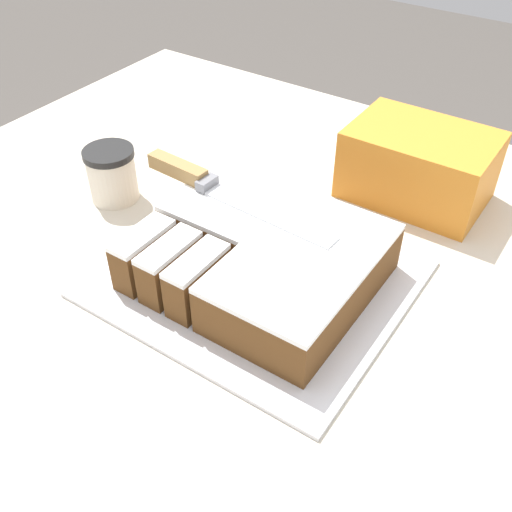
# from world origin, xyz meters

# --- Properties ---
(countertop) EXTENTS (1.40, 1.10, 0.89)m
(countertop) POSITION_xyz_m (0.00, 0.00, 0.45)
(countertop) COLOR beige
(countertop) RESTS_ON ground_plane
(cake_board) EXTENTS (0.38, 0.34, 0.01)m
(cake_board) POSITION_xyz_m (-0.06, -0.01, 0.90)
(cake_board) COLOR silver
(cake_board) RESTS_ON countertop
(cake) EXTENTS (0.30, 0.25, 0.07)m
(cake) POSITION_xyz_m (-0.05, -0.00, 0.93)
(cake) COLOR brown
(cake) RESTS_ON cake_board
(knife) EXTENTS (0.31, 0.04, 0.02)m
(knife) POSITION_xyz_m (-0.18, 0.04, 0.98)
(knife) COLOR silver
(knife) RESTS_ON cake
(coffee_cup) EXTENTS (0.08, 0.08, 0.09)m
(coffee_cup) POSITION_xyz_m (-0.35, 0.03, 0.94)
(coffee_cup) COLOR beige
(coffee_cup) RESTS_ON countertop
(storage_box) EXTENTS (0.21, 0.15, 0.11)m
(storage_box) POSITION_xyz_m (0.04, 0.30, 0.95)
(storage_box) COLOR orange
(storage_box) RESTS_ON countertop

